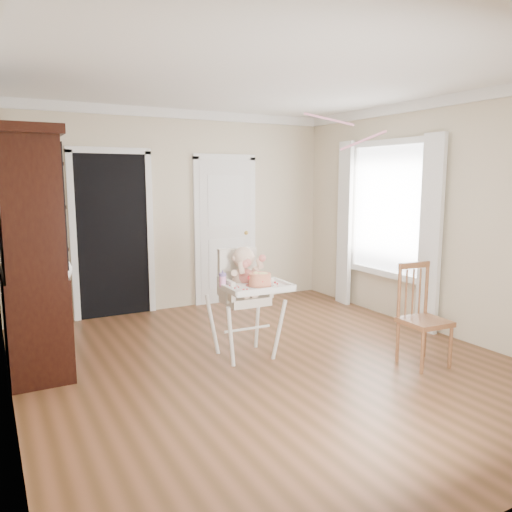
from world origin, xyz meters
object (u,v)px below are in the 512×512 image
sippy_cup (223,279)px  dining_chair (423,318)px  high_chair (245,290)px  cake (260,280)px  china_cabinet (31,251)px

sippy_cup → dining_chair: 1.97m
high_chair → dining_chair: 1.74m
cake → dining_chair: bearing=-28.6°
china_cabinet → cake: bearing=-27.0°
high_chair → cake: 0.29m
high_chair → sippy_cup: bearing=-158.7°
high_chair → cake: size_ratio=4.08×
sippy_cup → high_chair: bearing=19.0°
high_chair → sippy_cup: 0.35m
cake → dining_chair: dining_chair is taller
cake → sippy_cup: 0.36m
high_chair → dining_chair: (1.41, -1.00, -0.23)m
cake → china_cabinet: bearing=153.0°
sippy_cup → cake: bearing=-24.4°
china_cabinet → dining_chair: (3.29, -1.73, -0.66)m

